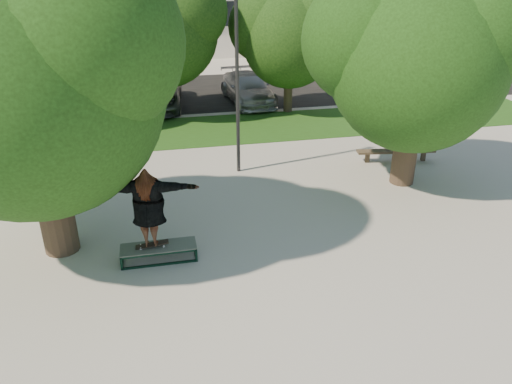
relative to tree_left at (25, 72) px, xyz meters
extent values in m
plane|color=#A09B94|center=(4.29, -1.09, -4.42)|extent=(120.00, 120.00, 0.00)
cube|color=#234C15|center=(5.29, 8.41, -4.41)|extent=(30.00, 4.00, 0.02)
cube|color=black|center=(4.29, 14.91, -4.42)|extent=(40.00, 8.00, 0.01)
cylinder|color=#38281E|center=(0.09, -0.09, -2.82)|extent=(0.84, 0.84, 3.20)
sphere|color=#19380F|center=(0.09, -0.09, -0.35)|extent=(5.80, 5.80, 5.80)
sphere|color=#19380F|center=(1.40, -0.67, 0.66)|extent=(4.06, 4.06, 4.06)
cylinder|color=#38281E|center=(10.29, 1.91, -2.92)|extent=(0.76, 0.76, 3.00)
sphere|color=#19380F|center=(10.29, 1.91, -0.64)|extent=(5.20, 5.20, 5.20)
sphere|color=#19380F|center=(8.99, 2.69, 0.01)|extent=(3.90, 3.90, 3.90)
sphere|color=#19380F|center=(11.46, 1.39, 0.27)|extent=(3.64, 3.64, 3.64)
cylinder|color=#38281E|center=(-2.21, 9.91, -3.02)|extent=(0.44, 0.44, 2.80)
sphere|color=black|center=(-2.21, 9.91, -0.96)|extent=(4.40, 4.40, 4.40)
sphere|color=black|center=(-1.22, 9.47, -0.19)|extent=(3.08, 3.08, 3.08)
cylinder|color=#38281E|center=(3.29, 10.91, -2.92)|extent=(0.50, 0.50, 3.00)
sphere|color=black|center=(3.29, 10.91, -0.70)|extent=(4.80, 4.80, 4.80)
sphere|color=black|center=(2.09, 11.63, -0.10)|extent=(3.60, 3.60, 3.60)
sphere|color=black|center=(4.37, 10.43, 0.14)|extent=(3.36, 3.36, 3.36)
cylinder|color=#38281E|center=(8.79, 10.41, -3.12)|extent=(0.40, 0.40, 2.60)
sphere|color=black|center=(8.79, 10.41, -1.19)|extent=(4.20, 4.20, 4.20)
sphere|color=black|center=(7.74, 11.04, -0.67)|extent=(3.15, 3.15, 3.15)
sphere|color=black|center=(9.74, 9.99, -0.46)|extent=(2.94, 2.94, 2.94)
cylinder|color=#2D2D30|center=(5.29, 3.91, -1.42)|extent=(0.12, 0.12, 6.00)
cube|color=black|center=(2.29, 23.85, -1.42)|extent=(27.60, 0.12, 1.60)
cube|color=#475147|center=(2.45, -1.07, -4.06)|extent=(1.80, 0.60, 0.03)
cylinder|color=white|center=(2.03, -1.15, -4.02)|extent=(0.06, 0.03, 0.06)
cylinder|color=white|center=(2.03, -0.99, -4.02)|extent=(0.06, 0.03, 0.06)
cylinder|color=white|center=(2.57, -1.15, -4.02)|extent=(0.06, 0.03, 0.06)
cylinder|color=white|center=(2.57, -0.99, -4.02)|extent=(0.06, 0.03, 0.06)
cube|color=black|center=(2.30, -1.07, -3.98)|extent=(0.78, 0.20, 0.10)
imported|color=#522723|center=(2.30, -1.07, -2.99)|extent=(2.49, 1.07, 1.96)
cube|color=brown|center=(9.90, 3.74, -4.24)|extent=(0.16, 0.16, 0.37)
cube|color=brown|center=(11.92, 3.47, -4.24)|extent=(0.16, 0.16, 0.37)
cube|color=brown|center=(10.91, 3.60, -4.03)|extent=(2.80, 0.73, 0.07)
imported|color=black|center=(-0.71, 15.07, -3.77)|extent=(1.44, 3.97, 1.30)
imported|color=#555459|center=(2.75, 12.41, -3.68)|extent=(2.90, 5.53, 1.48)
imported|color=#A8A8AD|center=(7.28, 12.41, -3.73)|extent=(2.31, 4.91, 1.38)
camera|label=1|loc=(2.62, -11.53, 2.29)|focal=35.00mm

